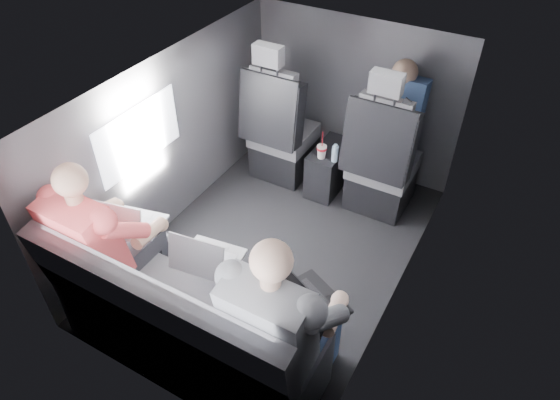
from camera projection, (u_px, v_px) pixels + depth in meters
The scene contains 20 objects.
floor at pixel (277, 250), 3.75m from camera, with size 2.60×2.60×0.00m, color black.
ceiling at pixel (277, 86), 2.89m from camera, with size 2.60×2.60×0.00m, color #B2B2AD.
panel_left at pixel (171, 142), 3.66m from camera, with size 0.02×2.60×1.35m, color #56565B.
panel_right at pixel (408, 223), 2.98m from camera, with size 0.02×2.60×1.35m, color #56565B.
panel_front at pixel (354, 97), 4.19m from camera, with size 1.80×0.02×1.35m, color #56565B.
panel_back at pixel (146, 318), 2.45m from camera, with size 1.80×0.02×1.35m, color #56565B.
side_window at pixel (140, 136), 3.31m from camera, with size 0.02×0.75×0.42m, color white.
seatbelt at pixel (380, 133), 3.52m from camera, with size 0.05×0.01×0.65m, color black.
front_seat_left at pixel (280, 136), 4.22m from camera, with size 0.52×0.58×1.26m.
front_seat_right at pixel (381, 167), 3.88m from camera, with size 0.52×0.58×1.26m.
center_console at pixel (329, 168), 4.21m from camera, with size 0.24×0.48×0.41m.
rear_bench at pixel (185, 328), 2.84m from camera, with size 1.60×0.57×0.92m.
soda_cup at pixel (322, 151), 3.94m from camera, with size 0.08×0.08×0.24m.
water_bottle at pixel (335, 153), 3.90m from camera, with size 0.05×0.05×0.15m.
laptop_white at pixel (131, 222), 3.05m from camera, with size 0.36×0.36×0.24m.
laptop_silver at pixel (207, 256), 2.83m from camera, with size 0.36×0.34×0.24m.
laptop_black at pixel (309, 302), 2.57m from camera, with size 0.43×0.45×0.25m.
passenger_rear_left at pixel (107, 240), 2.92m from camera, with size 0.51×0.63×1.24m.
passenger_rear_right at pixel (283, 321), 2.47m from camera, with size 0.53×0.65×1.27m.
passenger_front_right at pixel (398, 113), 3.84m from camera, with size 0.38×0.38×0.75m.
Camera 1 is at (1.32, -2.29, 2.69)m, focal length 32.00 mm.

